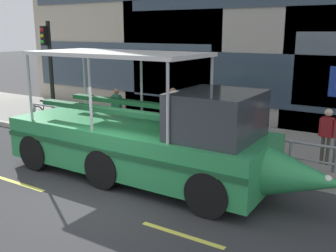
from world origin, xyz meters
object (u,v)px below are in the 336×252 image
leaned_bicycle (47,115)px  pedestrian_near_stern (117,105)px  pedestrian_mid_right (173,108)px  pedestrian_near_bow (327,131)px  traffic_light_pole (49,63)px  duck_tour_boat (152,140)px  pedestrian_mid_left (220,113)px

leaned_bicycle → pedestrian_near_stern: (2.98, 0.73, 0.58)m
pedestrian_mid_right → pedestrian_near_bow: bearing=-1.9°
pedestrian_near_bow → pedestrian_mid_right: (-5.06, 0.16, 0.09)m
traffic_light_pole → leaned_bicycle: (-0.06, -0.25, -2.05)m
duck_tour_boat → pedestrian_mid_left: size_ratio=5.09×
duck_tour_boat → traffic_light_pole: bearing=158.9°
traffic_light_pole → pedestrian_mid_right: traffic_light_pole is taller
pedestrian_near_stern → pedestrian_near_bow: bearing=1.1°
duck_tour_boat → pedestrian_near_bow: (3.66, 3.15, 0.06)m
duck_tour_boat → pedestrian_mid_left: duck_tour_boat is taller
traffic_light_pole → pedestrian_mid_right: size_ratio=2.31×
duck_tour_boat → leaned_bicycle: bearing=161.0°
pedestrian_mid_left → pedestrian_near_stern: (-4.00, -0.35, -0.11)m
leaned_bicycle → pedestrian_mid_left: bearing=8.8°
pedestrian_near_bow → traffic_light_pole: bearing=-176.5°
duck_tour_boat → pedestrian_near_bow: duck_tour_boat is taller
leaned_bicycle → duck_tour_boat: 7.02m
pedestrian_mid_left → pedestrian_mid_right: size_ratio=1.02×
duck_tour_boat → pedestrian_mid_left: 3.39m
pedestrian_mid_left → pedestrian_near_stern: pedestrian_mid_left is taller
traffic_light_pole → pedestrian_near_bow: traffic_light_pole is taller
traffic_light_pole → pedestrian_near_stern: traffic_light_pole is taller
pedestrian_mid_right → pedestrian_near_stern: bearing=-172.4°
pedestrian_near_stern → pedestrian_mid_right: bearing=7.6°
duck_tour_boat → pedestrian_near_stern: bearing=140.4°
pedestrian_mid_left → pedestrian_mid_right: pedestrian_mid_left is taller
leaned_bicycle → pedestrian_mid_right: 5.36m
pedestrian_near_stern → duck_tour_boat: bearing=-39.6°
duck_tour_boat → pedestrian_near_stern: (-3.64, 3.02, 0.07)m
duck_tour_boat → pedestrian_near_bow: bearing=40.7°
pedestrian_mid_right → pedestrian_near_stern: (-2.25, -0.30, -0.09)m
duck_tour_boat → pedestrian_near_stern: 4.73m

